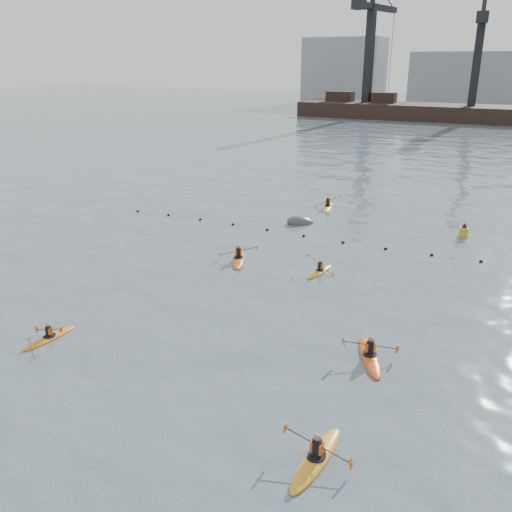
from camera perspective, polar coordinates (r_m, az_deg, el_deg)
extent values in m
plane|color=#3B4D56|center=(20.83, -13.59, -16.05)|extent=(400.00, 400.00, 0.00)
sphere|color=black|center=(46.71, -12.33, 4.60)|extent=(0.24, 0.24, 0.24)
sphere|color=black|center=(45.08, -9.19, 4.25)|extent=(0.24, 0.24, 0.24)
sphere|color=black|center=(43.52, -5.89, 3.83)|extent=(0.24, 0.24, 0.24)
sphere|color=black|center=(42.02, -2.43, 3.33)|extent=(0.24, 0.24, 0.24)
sphere|color=black|center=(40.61, 1.20, 2.75)|extent=(0.24, 0.24, 0.24)
sphere|color=black|center=(39.33, 5.05, 2.10)|extent=(0.24, 0.24, 0.24)
sphere|color=black|center=(38.29, 9.15, 1.41)|extent=(0.24, 0.24, 0.24)
sphere|color=black|center=(37.56, 13.50, 0.73)|extent=(0.24, 0.24, 0.24)
sphere|color=black|center=(37.16, 18.01, 0.08)|extent=(0.24, 0.24, 0.24)
sphere|color=black|center=(37.07, 22.61, -0.55)|extent=(0.24, 0.24, 0.24)
cube|color=black|center=(123.57, 21.56, 13.45)|extent=(72.00, 12.00, 4.50)
cube|color=black|center=(128.97, 8.86, 16.28)|extent=(6.00, 3.00, 2.20)
cube|color=black|center=(126.27, 13.35, 15.92)|extent=(5.00, 3.00, 2.20)
cube|color=black|center=(127.02, 11.83, 20.07)|extent=(1.85, 1.85, 20.00)
cube|color=black|center=(129.88, 12.70, 24.17)|extent=(4.31, 17.93, 1.20)
cube|color=black|center=(121.80, 10.78, 24.60)|extent=(2.62, 2.94, 2.00)
cube|color=black|center=(123.07, 22.22, 18.40)|extent=(1.73, 1.73, 17.00)
cube|color=black|center=(125.53, 22.73, 21.98)|extent=(2.50, 15.05, 1.20)
cube|color=black|center=(118.05, 22.74, 22.20)|extent=(2.42, 2.78, 2.00)
cube|color=black|center=(123.51, 22.94, 23.47)|extent=(0.87, 0.87, 5.00)
cube|color=gray|center=(170.51, 9.30, 18.72)|extent=(22.00, 14.00, 18.00)
cube|color=gray|center=(163.44, 21.56, 16.91)|extent=(30.00, 14.00, 14.00)
ellipsoid|color=orange|center=(26.83, -20.89, -8.09)|extent=(0.85, 2.87, 0.28)
cylinder|color=black|center=(26.78, -20.92, -7.87)|extent=(0.58, 0.58, 0.05)
cylinder|color=black|center=(26.67, -20.99, -7.40)|extent=(0.27, 0.27, 0.46)
cube|color=#DA530C|center=(26.66, -20.99, -7.36)|extent=(0.34, 0.23, 0.30)
sphere|color=#8C6651|center=(26.53, -21.07, -6.80)|extent=(0.19, 0.19, 0.19)
cylinder|color=black|center=(26.63, -21.01, -7.23)|extent=(1.87, 0.22, 0.57)
cube|color=#D85914|center=(27.41, -22.11, -7.17)|extent=(0.14, 0.14, 0.30)
cube|color=#D85914|center=(25.86, -19.84, -7.29)|extent=(0.14, 0.14, 0.30)
ellipsoid|color=orange|center=(18.57, 6.37, -20.50)|extent=(0.95, 3.59, 0.36)
cylinder|color=black|center=(18.48, 6.39, -20.16)|extent=(0.71, 0.71, 0.07)
cylinder|color=black|center=(18.28, 6.43, -19.41)|extent=(0.33, 0.33, 0.58)
cube|color=#DA530C|center=(18.27, 6.43, -19.36)|extent=(0.42, 0.27, 0.38)
sphere|color=#8C6651|center=(18.04, 6.48, -18.46)|extent=(0.23, 0.23, 0.23)
cylinder|color=black|center=(18.21, 6.44, -19.14)|extent=(2.40, 0.20, 0.50)
cube|color=#D85914|center=(18.45, 3.11, -17.59)|extent=(0.14, 0.16, 0.38)
cube|color=#D85914|center=(18.05, 9.92, -20.67)|extent=(0.14, 0.16, 0.38)
ellipsoid|color=#DE5814|center=(34.55, -1.84, -0.38)|extent=(2.16, 3.62, 0.36)
cylinder|color=black|center=(34.50, -1.84, -0.15)|extent=(0.90, 0.90, 0.07)
cylinder|color=black|center=(34.39, -1.84, 0.35)|extent=(0.34, 0.34, 0.59)
cube|color=#DA530C|center=(34.38, -1.84, 0.39)|extent=(0.48, 0.40, 0.39)
sphere|color=#8C6651|center=(34.26, -1.85, 0.98)|extent=(0.24, 0.24, 0.24)
cylinder|color=black|center=(34.35, -1.85, 0.53)|extent=(2.24, 1.04, 0.61)
cube|color=#D85914|center=(34.54, -3.76, 0.14)|extent=(0.20, 0.20, 0.39)
cube|color=#D85914|center=(34.21, 0.09, 0.93)|extent=(0.20, 0.20, 0.39)
ellipsoid|color=orange|center=(32.81, 6.75, -1.66)|extent=(0.99, 2.91, 0.29)
cylinder|color=black|center=(32.77, 6.76, -1.47)|extent=(0.61, 0.61, 0.05)
cylinder|color=black|center=(32.68, 6.78, -1.06)|extent=(0.27, 0.27, 0.46)
cube|color=#DA530C|center=(32.67, 6.78, -1.04)|extent=(0.35, 0.24, 0.30)
sphere|color=#8C6651|center=(32.57, 6.80, -0.55)|extent=(0.19, 0.19, 0.19)
cylinder|color=black|center=(32.65, 6.78, -0.92)|extent=(1.73, 0.29, 0.96)
cube|color=#D85914|center=(32.90, 5.42, 0.11)|extent=(0.20, 0.15, 0.29)
cube|color=#D85914|center=(32.42, 8.17, -1.96)|extent=(0.20, 0.15, 0.29)
ellipsoid|color=#D44C13|center=(24.14, 11.86, -10.35)|extent=(2.21, 3.58, 0.36)
cylinder|color=black|center=(24.07, 11.89, -10.05)|extent=(0.90, 0.90, 0.07)
cylinder|color=black|center=(23.91, 11.94, -9.39)|extent=(0.34, 0.34, 0.59)
cube|color=#DA530C|center=(23.90, 11.95, -9.34)|extent=(0.47, 0.40, 0.38)
sphere|color=#8C6651|center=(23.72, 12.01, -8.56)|extent=(0.24, 0.24, 0.24)
cylinder|color=black|center=(23.86, 11.96, -9.15)|extent=(2.24, 1.09, 0.41)
cube|color=#D85914|center=(24.19, 14.65, -9.43)|extent=(0.17, 0.19, 0.39)
cube|color=#D85914|center=(23.58, 9.21, -8.84)|extent=(0.17, 0.19, 0.39)
ellipsoid|color=yellow|center=(47.32, 7.56, 5.10)|extent=(1.40, 3.62, 0.36)
cylinder|color=black|center=(47.28, 7.57, 5.27)|extent=(0.78, 0.78, 0.07)
cylinder|color=black|center=(47.20, 7.58, 5.64)|extent=(0.33, 0.33, 0.58)
cube|color=#DA530C|center=(47.20, 7.58, 5.66)|extent=(0.44, 0.32, 0.38)
sphere|color=#8C6651|center=(47.11, 7.60, 6.09)|extent=(0.23, 0.23, 0.23)
cylinder|color=black|center=(47.17, 7.59, 5.77)|extent=(2.17, 0.48, 1.12)
cube|color=#D85914|center=(47.45, 6.20, 5.28)|extent=(0.24, 0.20, 0.36)
cube|color=#D85914|center=(46.93, 8.99, 6.25)|extent=(0.24, 0.20, 0.36)
ellipsoid|color=#3A3D3F|center=(42.58, 4.75, 3.46)|extent=(2.76, 2.61, 1.59)
cylinder|color=gold|center=(41.85, 21.01, 2.27)|extent=(0.64, 0.64, 0.83)
cone|color=black|center=(41.69, 21.11, 3.05)|extent=(0.40, 0.40, 0.32)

